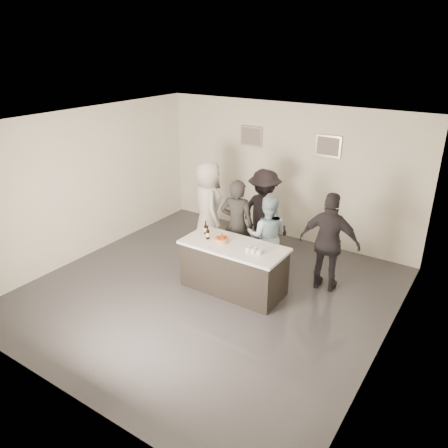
% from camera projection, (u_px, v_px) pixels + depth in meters
% --- Properties ---
extents(floor, '(6.00, 6.00, 0.00)m').
position_uv_depth(floor, '(209.00, 292.00, 7.85)').
color(floor, '#3D3D42').
rests_on(floor, ground).
extents(ceiling, '(6.00, 6.00, 0.00)m').
position_uv_depth(ceiling, '(206.00, 124.00, 6.68)').
color(ceiling, white).
extents(wall_back, '(6.00, 0.04, 3.00)m').
position_uv_depth(wall_back, '(287.00, 172.00, 9.57)').
color(wall_back, silver).
rests_on(wall_back, ground).
extents(wall_front, '(6.00, 0.04, 3.00)m').
position_uv_depth(wall_front, '(55.00, 296.00, 4.96)').
color(wall_front, silver).
rests_on(wall_front, ground).
extents(wall_left, '(0.04, 6.00, 3.00)m').
position_uv_depth(wall_left, '(86.00, 184.00, 8.79)').
color(wall_left, silver).
rests_on(wall_left, ground).
extents(wall_right, '(0.04, 6.00, 3.00)m').
position_uv_depth(wall_right, '(393.00, 261.00, 5.75)').
color(wall_right, silver).
rests_on(wall_right, ground).
extents(picture_left, '(0.54, 0.04, 0.44)m').
position_uv_depth(picture_left, '(251.00, 136.00, 9.74)').
color(picture_left, '#B2B2B7').
rests_on(picture_left, wall_back).
extents(picture_right, '(0.54, 0.04, 0.44)m').
position_uv_depth(picture_right, '(328.00, 146.00, 8.82)').
color(picture_right, '#B2B2B7').
rests_on(picture_right, wall_back).
extents(bar_counter, '(1.86, 0.86, 0.90)m').
position_uv_depth(bar_counter, '(233.00, 267.00, 7.76)').
color(bar_counter, white).
rests_on(bar_counter, ground).
extents(cake, '(0.24, 0.24, 0.07)m').
position_uv_depth(cake, '(222.00, 240.00, 7.67)').
color(cake, orange).
rests_on(cake, bar_counter).
extents(beer_bottle_a, '(0.07, 0.07, 0.26)m').
position_uv_depth(beer_bottle_a, '(206.00, 227.00, 7.95)').
color(beer_bottle_a, black).
rests_on(beer_bottle_a, bar_counter).
extents(beer_bottle_b, '(0.07, 0.07, 0.26)m').
position_uv_depth(beer_bottle_b, '(208.00, 232.00, 7.75)').
color(beer_bottle_b, black).
rests_on(beer_bottle_b, bar_counter).
extents(tumbler_cluster, '(0.30, 0.19, 0.08)m').
position_uv_depth(tumbler_cluster, '(255.00, 250.00, 7.31)').
color(tumbler_cluster, orange).
rests_on(tumbler_cluster, bar_counter).
extents(candles, '(0.24, 0.08, 0.01)m').
position_uv_depth(candles, '(208.00, 247.00, 7.49)').
color(candles, pink).
rests_on(candles, bar_counter).
extents(person_main_black, '(0.74, 0.57, 1.81)m').
position_uv_depth(person_main_black, '(237.00, 225.00, 8.38)').
color(person_main_black, '#272727').
rests_on(person_main_black, ground).
extents(person_main_blue, '(0.95, 0.86, 1.59)m').
position_uv_depth(person_main_blue, '(267.00, 236.00, 8.17)').
color(person_main_blue, '#A4C5D6').
rests_on(person_main_blue, ground).
extents(person_guest_left, '(1.09, 1.08, 1.90)m').
position_uv_depth(person_guest_left, '(208.00, 205.00, 9.23)').
color(person_guest_left, silver).
rests_on(person_guest_left, ground).
extents(person_guest_right, '(1.11, 0.56, 1.82)m').
position_uv_depth(person_guest_right, '(329.00, 243.00, 7.63)').
color(person_guest_right, '#27242B').
rests_on(person_guest_right, ground).
extents(person_guest_back, '(1.32, 0.99, 1.81)m').
position_uv_depth(person_guest_back, '(264.00, 212.00, 8.98)').
color(person_guest_back, black).
rests_on(person_guest_back, ground).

